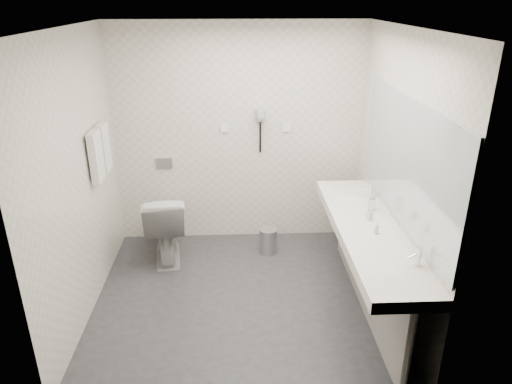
{
  "coord_description": "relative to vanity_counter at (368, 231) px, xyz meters",
  "views": [
    {
      "loc": [
        -0.04,
        -3.83,
        2.73
      ],
      "look_at": [
        0.15,
        0.15,
        1.05
      ],
      "focal_mm": 32.9,
      "sensor_mm": 36.0,
      "label": 1
    }
  ],
  "objects": [
    {
      "name": "vanity_post_near",
      "position": [
        0.05,
        -1.04,
        -0.42
      ],
      "size": [
        0.06,
        0.06,
        0.75
      ],
      "primitive_type": "cylinder",
      "color": "silver",
      "rests_on": "floor"
    },
    {
      "name": "towel_near",
      "position": [
        -2.46,
        0.61,
        0.53
      ],
      "size": [
        0.07,
        0.24,
        0.48
      ],
      "primitive_type": "cube",
      "color": "silver",
      "rests_on": "towel_rail"
    },
    {
      "name": "vanity_panel",
      "position": [
        0.02,
        0.0,
        -0.42
      ],
      "size": [
        0.03,
        2.15,
        0.75
      ],
      "primitive_type": "cube",
      "color": "gray",
      "rests_on": "floor"
    },
    {
      "name": "switch_plate_a",
      "position": [
        -1.27,
        1.49,
        0.55
      ],
      "size": [
        0.09,
        0.02,
        0.09
      ],
      "primitive_type": "cube",
      "color": "white",
      "rests_on": "wall_back"
    },
    {
      "name": "basin_far",
      "position": [
        0.0,
        0.65,
        0.04
      ],
      "size": [
        0.4,
        0.31,
        0.05
      ],
      "primitive_type": "ellipsoid",
      "color": "white",
      "rests_on": "vanity_counter"
    },
    {
      "name": "towel_far",
      "position": [
        -2.46,
        0.89,
        0.53
      ],
      "size": [
        0.07,
        0.24,
        0.48
      ],
      "primitive_type": "cube",
      "color": "silver",
      "rests_on": "towel_rail"
    },
    {
      "name": "switch_plate_b",
      "position": [
        -0.57,
        1.49,
        0.55
      ],
      "size": [
        0.09,
        0.02,
        0.09
      ],
      "primitive_type": "cube",
      "color": "white",
      "rests_on": "wall_back"
    },
    {
      "name": "toilet",
      "position": [
        -1.95,
        1.0,
        -0.4
      ],
      "size": [
        0.55,
        0.84,
        0.79
      ],
      "primitive_type": "imported",
      "rotation": [
        0.0,
        0.0,
        3.28
      ],
      "color": "white",
      "rests_on": "floor"
    },
    {
      "name": "faucet_far",
      "position": [
        0.19,
        0.65,
        0.12
      ],
      "size": [
        0.04,
        0.04,
        0.15
      ],
      "primitive_type": "cylinder",
      "color": "silver",
      "rests_on": "vanity_counter"
    },
    {
      "name": "wall_back",
      "position": [
        -1.12,
        1.5,
        0.45
      ],
      "size": [
        2.8,
        0.0,
        2.8
      ],
      "primitive_type": "plane",
      "rotation": [
        1.57,
        0.0,
        0.0
      ],
      "color": "beige",
      "rests_on": "floor"
    },
    {
      "name": "soap_bottle_c",
      "position": [
        0.03,
        -0.13,
        0.1
      ],
      "size": [
        0.05,
        0.05,
        0.1
      ],
      "primitive_type": "imported",
      "rotation": [
        0.0,
        0.0,
        0.39
      ],
      "color": "beige",
      "rests_on": "vanity_counter"
    },
    {
      "name": "vanity_post_far",
      "position": [
        0.05,
        1.04,
        -0.42
      ],
      "size": [
        0.06,
        0.06,
        0.75
      ],
      "primitive_type": "cylinder",
      "color": "silver",
      "rests_on": "floor"
    },
    {
      "name": "dryer_cradle",
      "position": [
        -0.88,
        1.47,
        0.7
      ],
      "size": [
        0.1,
        0.04,
        0.14
      ],
      "primitive_type": "cube",
      "color": "#99999F",
      "rests_on": "wall_back"
    },
    {
      "name": "pedal_bin",
      "position": [
        -0.8,
        1.06,
        -0.66
      ],
      "size": [
        0.22,
        0.22,
        0.28
      ],
      "primitive_type": "cylinder",
      "rotation": [
        0.0,
        0.0,
        -0.13
      ],
      "color": "#B2B5BA",
      "rests_on": "floor"
    },
    {
      "name": "wall_front",
      "position": [
        -1.12,
        -1.1,
        0.45
      ],
      "size": [
        2.8,
        0.0,
        2.8
      ],
      "primitive_type": "plane",
      "rotation": [
        -1.57,
        0.0,
        0.0
      ],
      "color": "beige",
      "rests_on": "floor"
    },
    {
      "name": "glass_left",
      "position": [
        0.12,
        0.33,
        0.11
      ],
      "size": [
        0.08,
        0.08,
        0.12
      ],
      "primitive_type": "cylinder",
      "rotation": [
        0.0,
        0.0,
        -0.34
      ],
      "color": "silver",
      "rests_on": "vanity_counter"
    },
    {
      "name": "basin_near",
      "position": [
        0.0,
        -0.65,
        0.04
      ],
      "size": [
        0.4,
        0.31,
        0.05
      ],
      "primitive_type": "ellipsoid",
      "color": "white",
      "rests_on": "vanity_counter"
    },
    {
      "name": "wall_left",
      "position": [
        -2.52,
        0.2,
        0.45
      ],
      "size": [
        0.0,
        2.6,
        2.6
      ],
      "primitive_type": "plane",
      "rotation": [
        1.57,
        0.0,
        1.57
      ],
      "color": "beige",
      "rests_on": "floor"
    },
    {
      "name": "mirror",
      "position": [
        0.26,
        0.0,
        0.65
      ],
      "size": [
        0.02,
        2.2,
        1.05
      ],
      "primitive_type": "cube",
      "color": "#B2BCC6",
      "rests_on": "wall_right"
    },
    {
      "name": "towel_rail",
      "position": [
        -2.47,
        0.75,
        0.75
      ],
      "size": [
        0.02,
        0.62,
        0.02
      ],
      "primitive_type": "cylinder",
      "rotation": [
        1.57,
        0.0,
        0.0
      ],
      "color": "silver",
      "rests_on": "wall_left"
    },
    {
      "name": "dryer_cord",
      "position": [
        -0.88,
        1.46,
        0.45
      ],
      "size": [
        0.02,
        0.02,
        0.35
      ],
      "primitive_type": "cylinder",
      "color": "black",
      "rests_on": "dryer_cradle"
    },
    {
      "name": "bin_lid",
      "position": [
        -0.8,
        1.06,
        -0.51
      ],
      "size": [
        0.2,
        0.2,
        0.02
      ],
      "primitive_type": "cylinder",
      "color": "#B2B5BA",
      "rests_on": "pedal_bin"
    },
    {
      "name": "ceiling",
      "position": [
        -1.12,
        0.2,
        1.7
      ],
      "size": [
        2.8,
        2.8,
        0.0
      ],
      "primitive_type": "plane",
      "rotation": [
        3.14,
        0.0,
        0.0
      ],
      "color": "silver",
      "rests_on": "wall_back"
    },
    {
      "name": "dryer_barrel",
      "position": [
        -0.88,
        1.4,
        0.73
      ],
      "size": [
        0.08,
        0.14,
        0.08
      ],
      "primitive_type": "cylinder",
      "rotation": [
        1.57,
        0.0,
        0.0
      ],
      "color": "#99999F",
      "rests_on": "dryer_cradle"
    },
    {
      "name": "soap_bottle_a",
      "position": [
        0.04,
        0.13,
        0.11
      ],
      "size": [
        0.07,
        0.07,
        0.11
      ],
      "primitive_type": "imported",
      "rotation": [
        0.0,
        0.0,
        0.65
      ],
      "color": "beige",
      "rests_on": "vanity_counter"
    },
    {
      "name": "floor",
      "position": [
        -1.12,
        0.2,
        -0.8
      ],
      "size": [
        2.8,
        2.8,
        0.0
      ],
      "primitive_type": "plane",
      "color": "#2A2B2F",
      "rests_on": "ground"
    },
    {
      "name": "faucet_near",
      "position": [
        0.19,
        -0.65,
        0.12
      ],
      "size": [
        0.04,
        0.04,
        0.15
      ],
      "primitive_type": "cylinder",
      "color": "silver",
      "rests_on": "vanity_counter"
    },
    {
      "name": "flush_plate",
      "position": [
        -1.98,
        1.49,
        0.15
      ],
      "size": [
        0.18,
        0.02,
        0.12
      ],
      "primitive_type": "cube",
      "color": "#B2B5BA",
      "rests_on": "wall_back"
    },
    {
      "name": "wall_right",
      "position": [
        0.27,
        0.2,
        0.45
      ],
      "size": [
        0.0,
        2.6,
        2.6
      ],
      "primitive_type": "plane",
      "rotation": [
        1.57,
        0.0,
        -1.57
      ],
      "color": "beige",
      "rests_on": "floor"
    },
    {
      "name": "vanity_counter",
      "position": [
        0.0,
        0.0,
        0.0
      ],
      "size": [
        0.55,
        2.2,
        0.1
      ],
      "primitive_type": "cube",
      "color": "silver",
      "rests_on": "floor"
    }
  ]
}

